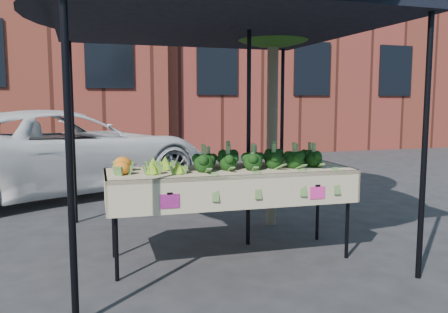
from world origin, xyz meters
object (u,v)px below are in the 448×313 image
(canopy, at_px, (215,119))
(vehicle, at_px, (59,41))
(street_tree, at_px, (273,70))
(table, at_px, (230,214))

(canopy, bearing_deg, vehicle, 114.55)
(vehicle, distance_m, street_tree, 3.97)
(table, height_order, canopy, canopy)
(table, bearing_deg, vehicle, 112.47)
(canopy, relative_size, street_tree, 0.81)
(table, bearing_deg, street_tree, 49.22)
(table, relative_size, canopy, 0.77)
(table, bearing_deg, canopy, 93.27)
(table, xyz_separation_m, canopy, (-0.02, 0.43, 0.92))
(table, distance_m, street_tree, 2.04)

